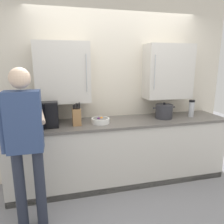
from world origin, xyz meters
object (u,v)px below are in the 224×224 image
object	(u,v)px
microwave_oven	(35,114)
fruit_bowl	(100,120)
person_figure	(25,138)
thermos_flask	(191,108)
knife_block	(77,117)
stock_pot	(164,111)

from	to	relation	value
microwave_oven	fruit_bowl	size ratio (longest dim) A/B	2.18
microwave_oven	person_figure	bearing A→B (deg)	-92.69
microwave_oven	thermos_flask	bearing A→B (deg)	-1.54
microwave_oven	knife_block	bearing A→B (deg)	-9.48
stock_pot	microwave_oven	bearing A→B (deg)	178.50
knife_block	person_figure	xyz separation A→B (m)	(-0.56, -0.62, -0.03)
stock_pot	knife_block	bearing A→B (deg)	-178.22
microwave_oven	thermos_flask	world-z (taller)	microwave_oven
knife_block	fruit_bowl	size ratio (longest dim) A/B	1.23
knife_block	fruit_bowl	world-z (taller)	knife_block
stock_pot	thermos_flask	bearing A→B (deg)	-1.68
microwave_oven	person_figure	distance (m)	0.71
knife_block	thermos_flask	distance (m)	1.76
knife_block	thermos_flask	xyz separation A→B (m)	(1.76, 0.03, 0.02)
knife_block	person_figure	bearing A→B (deg)	-132.49
fruit_bowl	microwave_oven	bearing A→B (deg)	174.47
stock_pot	person_figure	bearing A→B (deg)	-160.64
fruit_bowl	person_figure	world-z (taller)	person_figure
knife_block	fruit_bowl	distance (m)	0.33
microwave_oven	person_figure	world-z (taller)	person_figure
stock_pot	fruit_bowl	bearing A→B (deg)	-177.96
knife_block	stock_pot	bearing A→B (deg)	1.78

